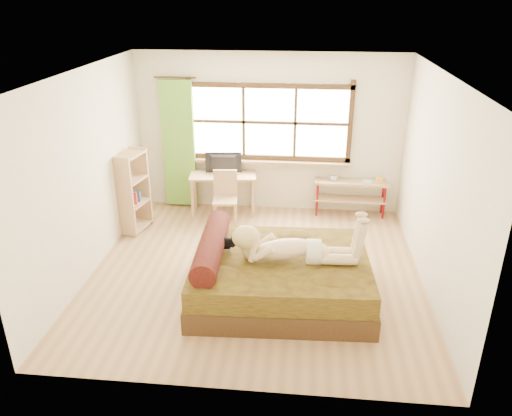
# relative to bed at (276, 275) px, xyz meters

# --- Properties ---
(floor) EXTENTS (4.50, 4.50, 0.00)m
(floor) POSITION_rel_bed_xyz_m (-0.32, 0.56, -0.30)
(floor) COLOR #9E754C
(floor) RESTS_ON ground
(ceiling) EXTENTS (4.50, 4.50, 0.00)m
(ceiling) POSITION_rel_bed_xyz_m (-0.32, 0.56, 2.40)
(ceiling) COLOR white
(ceiling) RESTS_ON wall_back
(wall_back) EXTENTS (4.50, 0.00, 4.50)m
(wall_back) POSITION_rel_bed_xyz_m (-0.32, 2.81, 1.05)
(wall_back) COLOR silver
(wall_back) RESTS_ON floor
(wall_front) EXTENTS (4.50, 0.00, 4.50)m
(wall_front) POSITION_rel_bed_xyz_m (-0.32, -1.69, 1.05)
(wall_front) COLOR silver
(wall_front) RESTS_ON floor
(wall_left) EXTENTS (0.00, 4.50, 4.50)m
(wall_left) POSITION_rel_bed_xyz_m (-2.57, 0.56, 1.05)
(wall_left) COLOR silver
(wall_left) RESTS_ON floor
(wall_right) EXTENTS (0.00, 4.50, 4.50)m
(wall_right) POSITION_rel_bed_xyz_m (1.93, 0.56, 1.05)
(wall_right) COLOR silver
(wall_right) RESTS_ON floor
(window) EXTENTS (2.80, 0.16, 1.46)m
(window) POSITION_rel_bed_xyz_m (-0.32, 2.78, 1.21)
(window) COLOR #FFEDBF
(window) RESTS_ON wall_back
(curtain) EXTENTS (0.55, 0.10, 2.20)m
(curtain) POSITION_rel_bed_xyz_m (-1.87, 2.69, 0.85)
(curtain) COLOR #4E8B26
(curtain) RESTS_ON wall_back
(bed) EXTENTS (2.29, 1.87, 0.84)m
(bed) POSITION_rel_bed_xyz_m (0.00, 0.00, 0.00)
(bed) COLOR black
(bed) RESTS_ON floor
(woman) EXTENTS (1.57, 0.51, 0.66)m
(woman) POSITION_rel_bed_xyz_m (0.20, -0.05, 0.59)
(woman) COLOR beige
(woman) RESTS_ON bed
(kitten) EXTENTS (0.34, 0.15, 0.27)m
(kitten) POSITION_rel_bed_xyz_m (-0.67, 0.10, 0.39)
(kitten) COLOR black
(kitten) RESTS_ON bed
(desk) EXTENTS (1.17, 0.63, 0.70)m
(desk) POSITION_rel_bed_xyz_m (-1.08, 2.51, 0.31)
(desk) COLOR tan
(desk) RESTS_ON floor
(monitor) EXTENTS (0.62, 0.15, 0.36)m
(monitor) POSITION_rel_bed_xyz_m (-1.08, 2.56, 0.58)
(monitor) COLOR black
(monitor) RESTS_ON desk
(chair) EXTENTS (0.43, 0.43, 0.88)m
(chair) POSITION_rel_bed_xyz_m (-0.99, 2.14, 0.19)
(chair) COLOR tan
(chair) RESTS_ON floor
(pipe_shelf) EXTENTS (1.23, 0.32, 0.70)m
(pipe_shelf) POSITION_rel_bed_xyz_m (1.12, 2.63, 0.15)
(pipe_shelf) COLOR tan
(pipe_shelf) RESTS_ON floor
(cup) EXTENTS (0.12, 0.12, 0.10)m
(cup) POSITION_rel_bed_xyz_m (0.80, 2.63, 0.36)
(cup) COLOR gray
(cup) RESTS_ON pipe_shelf
(book) EXTENTS (0.15, 0.20, 0.02)m
(book) POSITION_rel_bed_xyz_m (1.30, 2.63, 0.32)
(book) COLOR gray
(book) RESTS_ON pipe_shelf
(bookshelf) EXTENTS (0.42, 0.62, 1.30)m
(bookshelf) POSITION_rel_bed_xyz_m (-2.40, 1.69, 0.36)
(bookshelf) COLOR tan
(bookshelf) RESTS_ON floor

